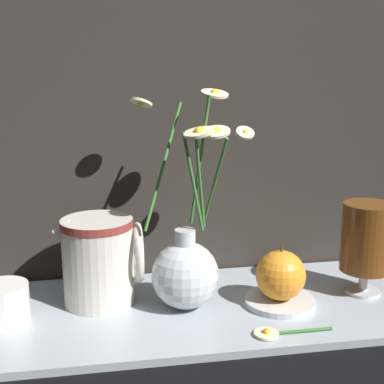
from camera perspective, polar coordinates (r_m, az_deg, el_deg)
ground_plane at (r=0.89m, az=0.31°, el=-12.73°), size 6.00×6.00×0.00m
shelf at (r=0.88m, az=0.31°, el=-12.38°), size 0.72×0.30×0.01m
vase_with_flowers at (r=0.85m, az=-0.67°, el=-8.04°), size 0.20×0.15×0.34m
yellow_mug at (r=0.86m, az=-19.58°, el=-11.21°), size 0.09×0.08×0.06m
ceramic_pitcher at (r=0.88m, az=-9.76°, el=-6.89°), size 0.14×0.12×0.15m
tea_glass at (r=0.94m, az=18.18°, el=-4.82°), size 0.08×0.08×0.16m
saucer_plate at (r=0.90m, az=9.32°, el=-11.43°), size 0.11×0.11×0.01m
orange_fruit at (r=0.88m, az=9.43°, el=-8.74°), size 0.08×0.08×0.09m
loose_daisy at (r=0.80m, az=8.91°, el=-14.62°), size 0.12×0.04×0.01m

